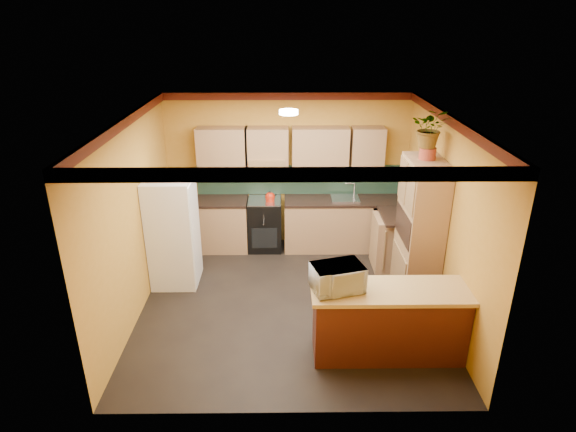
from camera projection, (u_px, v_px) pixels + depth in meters
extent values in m
plane|color=black|center=(289.00, 302.00, 7.03)|extent=(4.20, 4.20, 0.00)
cube|color=white|center=(289.00, 118.00, 5.98)|extent=(4.20, 4.20, 0.04)
cube|color=gold|center=(288.00, 171.00, 8.44)|extent=(4.20, 0.04, 2.70)
cube|color=gold|center=(292.00, 305.00, 4.57)|extent=(4.20, 0.04, 2.70)
cube|color=gold|center=(134.00, 218.00, 6.49)|extent=(0.04, 4.20, 2.70)
cube|color=gold|center=(444.00, 217.00, 6.53)|extent=(0.04, 4.20, 2.70)
cube|color=#1E372B|center=(302.00, 180.00, 8.49)|extent=(3.70, 0.02, 0.53)
cube|color=#1E372B|center=(415.00, 193.00, 7.88)|extent=(0.02, 1.40, 0.53)
cube|color=#A57357|center=(294.00, 148.00, 8.11)|extent=(3.10, 0.34, 0.70)
cylinder|color=white|center=(289.00, 112.00, 6.54)|extent=(0.26, 0.26, 0.06)
cube|color=#A57357|center=(300.00, 225.00, 8.52)|extent=(3.65, 0.60, 0.88)
cube|color=black|center=(300.00, 201.00, 8.34)|extent=(3.65, 0.62, 0.04)
cube|color=black|center=(265.00, 224.00, 8.51)|extent=(0.58, 0.58, 0.91)
cube|color=silver|center=(345.00, 199.00, 8.33)|extent=(0.48, 0.40, 0.03)
cube|color=#A57357|center=(398.00, 242.00, 7.88)|extent=(0.60, 0.80, 0.88)
cube|color=black|center=(400.00, 216.00, 7.70)|extent=(0.62, 0.80, 0.04)
cube|color=white|center=(173.00, 232.00, 7.26)|extent=(0.68, 0.66, 1.70)
cube|color=#A57357|center=(419.00, 232.00, 6.80)|extent=(0.48, 0.90, 2.10)
cylinder|color=#9A3825|center=(428.00, 153.00, 6.41)|extent=(0.22, 0.22, 0.16)
imported|color=#A57357|center=(431.00, 128.00, 6.27)|extent=(0.57, 0.53, 0.52)
cube|color=#511C13|center=(388.00, 324.00, 5.81)|extent=(1.80, 0.55, 0.88)
cube|color=tan|center=(392.00, 291.00, 5.63)|extent=(1.90, 0.65, 0.05)
imported|color=white|center=(337.00, 278.00, 5.55)|extent=(0.66, 0.53, 0.32)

